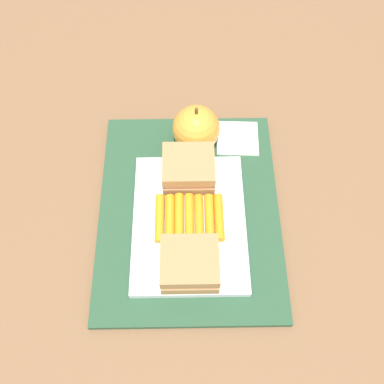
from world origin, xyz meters
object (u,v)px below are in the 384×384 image
Objects in this scene: carrot_sticks_bundle at (192,218)px; paper_napkin at (240,138)px; sandwich_half_left at (193,264)px; apple at (199,129)px; sandwich_half_right at (192,169)px; food_tray at (192,222)px.

paper_napkin is at bearing -27.86° from carrot_sticks_bundle.
sandwich_half_left reaches higher than paper_napkin.
apple reaches higher than carrot_sticks_bundle.
sandwich_half_left reaches higher than carrot_sticks_bundle.
sandwich_half_right is 0.12m from paper_napkin.
apple is (0.15, -0.01, 0.02)m from carrot_sticks_bundle.
sandwich_half_left is 1.14× the size of paper_napkin.
apple is (0.23, -0.01, 0.01)m from sandwich_half_left.
sandwich_half_left is 0.90× the size of apple.
sandwich_half_right reaches higher than paper_napkin.
paper_napkin is (0.24, -0.08, -0.03)m from sandwich_half_left.
carrot_sticks_bundle is at bearing -0.12° from sandwich_half_left.
sandwich_half_right is 0.08m from carrot_sticks_bundle.
sandwich_half_left is at bearing 179.88° from carrot_sticks_bundle.
carrot_sticks_bundle is (-0.08, -0.00, -0.02)m from sandwich_half_right.
food_tray is at bearing 152.16° from paper_napkin.
sandwich_half_left and sandwich_half_right have the same top height.
apple is at bearing -4.87° from carrot_sticks_bundle.
carrot_sticks_bundle is 0.15m from apple.
sandwich_half_left is 0.16m from sandwich_half_right.
carrot_sticks_bundle is at bearing 175.13° from apple.
food_tray is 0.08m from sandwich_half_right.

